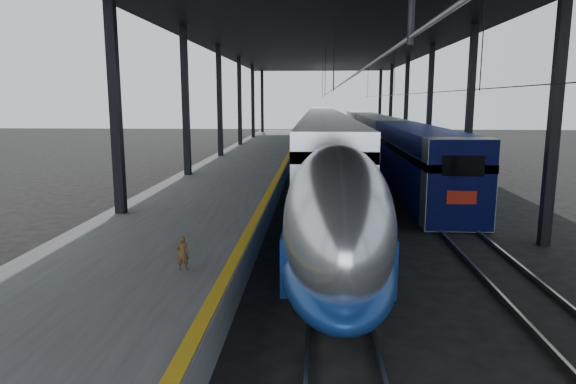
{
  "coord_description": "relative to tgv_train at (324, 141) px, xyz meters",
  "views": [
    {
      "loc": [
        1.44,
        -13.26,
        5.12
      ],
      "look_at": [
        0.46,
        4.14,
        2.0
      ],
      "focal_mm": 32.0,
      "sensor_mm": 36.0,
      "label": 1
    }
  ],
  "objects": [
    {
      "name": "child",
      "position": [
        -3.83,
        -28.56,
        -0.51
      ],
      "size": [
        0.34,
        0.26,
        0.86
      ],
      "primitive_type": "imported",
      "rotation": [
        0.0,
        0.0,
        3.31
      ],
      "color": "#54361C",
      "rests_on": "platform"
    },
    {
      "name": "yellow_strip",
      "position": [
        -2.7,
        -7.24,
        -0.94
      ],
      "size": [
        0.3,
        80.0,
        0.01
      ],
      "primitive_type": "cube",
      "color": "gold",
      "rests_on": "platform"
    },
    {
      "name": "platform",
      "position": [
        -5.5,
        -7.24,
        -1.44
      ],
      "size": [
        6.0,
        80.0,
        1.0
      ],
      "primitive_type": "cube",
      "color": "#4C4C4F",
      "rests_on": "ground"
    },
    {
      "name": "canopy",
      "position": [
        -0.1,
        -7.24,
        7.17
      ],
      "size": [
        18.0,
        75.0,
        9.47
      ],
      "color": "black",
      "rests_on": "ground"
    },
    {
      "name": "ground",
      "position": [
        -2.0,
        -27.24,
        -1.94
      ],
      "size": [
        160.0,
        160.0,
        0.0
      ],
      "primitive_type": "plane",
      "color": "black",
      "rests_on": "ground"
    },
    {
      "name": "second_train",
      "position": [
        5.0,
        6.43,
        -0.08
      ],
      "size": [
        2.67,
        56.05,
        3.68
      ],
      "color": "navy",
      "rests_on": "ground"
    },
    {
      "name": "tgv_train",
      "position": [
        0.0,
        0.0,
        0.0
      ],
      "size": [
        2.9,
        65.2,
        4.15
      ],
      "color": "#B5B7BC",
      "rests_on": "ground"
    },
    {
      "name": "rails",
      "position": [
        2.5,
        -7.24,
        -1.86
      ],
      "size": [
        6.52,
        80.0,
        0.16
      ],
      "color": "slate",
      "rests_on": "ground"
    }
  ]
}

